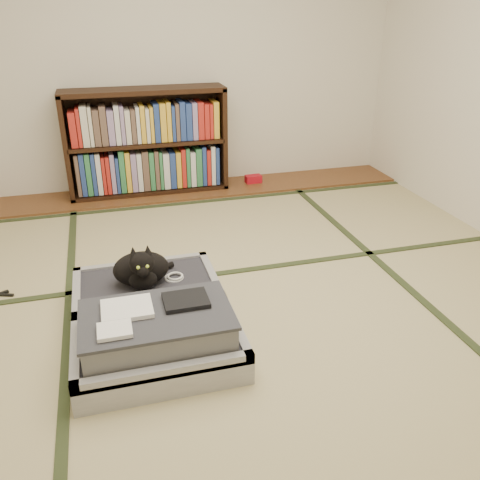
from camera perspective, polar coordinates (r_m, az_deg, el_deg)
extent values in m
plane|color=tan|center=(2.97, 0.89, -7.28)|extent=(4.50, 4.50, 0.00)
cube|color=brown|center=(4.73, -5.98, 5.54)|extent=(4.00, 0.50, 0.02)
cube|color=#B40E1C|center=(4.88, 1.50, 6.87)|extent=(0.15, 0.10, 0.07)
plane|color=silver|center=(4.72, -7.23, 20.29)|extent=(4.00, 0.00, 4.00)
cube|color=#2D381E|center=(2.89, -18.79, -9.69)|extent=(0.05, 4.50, 0.01)
cube|color=#2D381E|center=(3.35, 17.59, -4.41)|extent=(0.05, 4.50, 0.01)
cube|color=#2D381E|center=(3.30, -1.07, -3.61)|extent=(4.00, 0.05, 0.01)
cube|color=#2D381E|center=(4.45, -5.30, 4.22)|extent=(4.00, 0.05, 0.01)
cube|color=black|center=(4.62, -18.91, 9.82)|extent=(0.04, 0.32, 0.90)
cube|color=black|center=(4.73, -2.09, 11.49)|extent=(0.04, 0.32, 0.90)
cube|color=black|center=(4.75, -10.01, 5.64)|extent=(1.39, 0.32, 0.04)
cube|color=black|center=(4.54, -10.87, 16.16)|extent=(1.39, 0.32, 0.04)
cube|color=black|center=(4.62, -10.42, 10.75)|extent=(1.33, 0.32, 0.03)
cube|color=black|center=(4.77, -10.62, 11.20)|extent=(1.39, 0.02, 0.90)
cube|color=gray|center=(4.66, -10.18, 8.10)|extent=(1.25, 0.22, 0.38)
cube|color=gray|center=(4.56, -10.58, 13.00)|extent=(1.25, 0.22, 0.34)
cube|color=#A9A8AD|center=(2.53, -9.04, -12.28)|extent=(0.80, 0.53, 0.14)
cube|color=#2B2B32|center=(2.51, -9.10, -11.63)|extent=(0.71, 0.45, 0.10)
cube|color=#A9A8AD|center=(2.29, -8.37, -14.44)|extent=(0.80, 0.04, 0.05)
cube|color=#A9A8AD|center=(2.68, -9.82, -7.91)|extent=(0.80, 0.04, 0.05)
cube|color=#A9A8AD|center=(2.49, -17.99, -11.91)|extent=(0.04, 0.53, 0.05)
cube|color=#A9A8AD|center=(2.53, -0.56, -9.70)|extent=(0.04, 0.53, 0.05)
cube|color=#A9A8AD|center=(2.97, -10.36, -6.16)|extent=(0.80, 0.53, 0.14)
cube|color=#2B2B32|center=(2.95, -10.42, -5.56)|extent=(0.71, 0.45, 0.10)
cube|color=#A9A8AD|center=(2.72, -9.93, -7.44)|extent=(0.80, 0.04, 0.05)
cube|color=#A9A8AD|center=(3.14, -10.94, -2.75)|extent=(0.80, 0.04, 0.05)
cube|color=#A9A8AD|center=(2.93, -17.84, -5.76)|extent=(0.04, 0.53, 0.05)
cube|color=#A9A8AD|center=(2.97, -3.22, -4.01)|extent=(0.04, 0.53, 0.05)
cylinder|color=black|center=(2.70, -9.89, -7.58)|extent=(0.72, 0.03, 0.03)
cube|color=gray|center=(2.45, -9.26, -9.81)|extent=(0.68, 0.41, 0.14)
cube|color=#3B3B43|center=(2.40, -9.39, -8.26)|extent=(0.70, 0.44, 0.02)
cube|color=white|center=(2.43, -12.58, -7.53)|extent=(0.23, 0.19, 0.02)
cube|color=black|center=(2.45, -6.11, -6.72)|extent=(0.21, 0.17, 0.02)
cube|color=white|center=(2.30, -13.89, -9.81)|extent=(0.15, 0.13, 0.02)
cube|color=white|center=(2.32, -14.19, -16.60)|extent=(0.06, 0.01, 0.04)
cube|color=white|center=(2.33, -10.90, -16.49)|extent=(0.05, 0.01, 0.04)
cube|color=orange|center=(2.36, -1.60, -14.89)|extent=(0.05, 0.01, 0.04)
cube|color=#197F33|center=(2.33, -3.44, -14.80)|extent=(0.04, 0.01, 0.03)
ellipsoid|color=black|center=(2.88, -11.05, -3.17)|extent=(0.31, 0.20, 0.19)
ellipsoid|color=black|center=(2.81, -10.84, -4.40)|extent=(0.15, 0.11, 0.11)
ellipsoid|color=black|center=(2.73, -10.97, -2.59)|extent=(0.13, 0.12, 0.13)
sphere|color=black|center=(2.69, -10.82, -3.50)|extent=(0.06, 0.06, 0.06)
cone|color=black|center=(2.71, -11.92, -1.29)|extent=(0.05, 0.06, 0.06)
cone|color=black|center=(2.72, -10.32, -1.10)|extent=(0.05, 0.06, 0.06)
sphere|color=#A5BF33|center=(2.67, -11.36, -3.05)|extent=(0.02, 0.02, 0.02)
sphere|color=#A5BF33|center=(2.67, -10.36, -2.93)|extent=(0.02, 0.02, 0.02)
cylinder|color=black|center=(3.00, -9.10, -3.25)|extent=(0.19, 0.11, 0.03)
torus|color=white|center=(2.94, -7.41, -4.23)|extent=(0.11, 0.11, 0.01)
torus|color=white|center=(2.93, -7.31, -4.05)|extent=(0.09, 0.09, 0.01)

